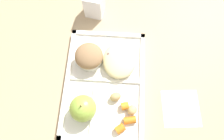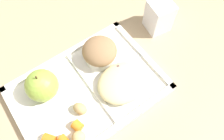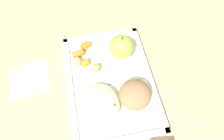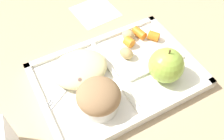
# 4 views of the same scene
# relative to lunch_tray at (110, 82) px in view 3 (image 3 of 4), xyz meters

# --- Properties ---
(ground) EXTENTS (6.00, 6.00, 0.00)m
(ground) POSITION_rel_lunch_tray_xyz_m (0.00, -0.00, -0.01)
(ground) COLOR tan
(lunch_tray) EXTENTS (0.35, 0.24, 0.02)m
(lunch_tray) POSITION_rel_lunch_tray_xyz_m (0.00, 0.00, 0.00)
(lunch_tray) COLOR white
(lunch_tray) RESTS_ON ground
(green_apple) EXTENTS (0.08, 0.08, 0.08)m
(green_apple) POSITION_rel_lunch_tray_xyz_m (-0.09, 0.05, 0.04)
(green_apple) COLOR #93B742
(green_apple) RESTS_ON lunch_tray
(bran_muffin) EXTENTS (0.09, 0.09, 0.06)m
(bran_muffin) POSITION_rel_lunch_tray_xyz_m (0.07, 0.05, 0.04)
(bran_muffin) COLOR silver
(bran_muffin) RESTS_ON lunch_tray
(carrot_slice_back) EXTENTS (0.03, 0.04, 0.02)m
(carrot_slice_back) POSITION_rel_lunch_tray_xyz_m (-0.11, -0.08, 0.02)
(carrot_slice_back) COLOR orange
(carrot_slice_back) RESTS_ON lunch_tray
(carrot_slice_large) EXTENTS (0.03, 0.03, 0.02)m
(carrot_slice_large) POSITION_rel_lunch_tray_xyz_m (-0.07, -0.07, 0.02)
(carrot_slice_large) COLOR orange
(carrot_slice_large) RESTS_ON lunch_tray
(carrot_slice_center) EXTENTS (0.03, 0.03, 0.02)m
(carrot_slice_center) POSITION_rel_lunch_tray_xyz_m (-0.13, -0.05, 0.02)
(carrot_slice_center) COLOR orange
(carrot_slice_center) RESTS_ON lunch_tray
(potato_chunk_large) EXTENTS (0.04, 0.04, 0.02)m
(potato_chunk_large) POSITION_rel_lunch_tray_xyz_m (-0.08, -0.09, 0.02)
(potato_chunk_large) COLOR tan
(potato_chunk_large) RESTS_ON lunch_tray
(potato_chunk_small) EXTENTS (0.04, 0.04, 0.03)m
(potato_chunk_small) POSITION_rel_lunch_tray_xyz_m (-0.04, -0.04, 0.02)
(potato_chunk_small) COLOR tan
(potato_chunk_small) RESTS_ON lunch_tray
(egg_noodle_pile) EXTENTS (0.12, 0.10, 0.04)m
(egg_noodle_pile) POSITION_rel_lunch_tray_xyz_m (0.07, -0.04, 0.03)
(egg_noodle_pile) COLOR beige
(egg_noodle_pile) RESTS_ON lunch_tray
(meatball_back) EXTENTS (0.03, 0.03, 0.03)m
(meatball_back) POSITION_rel_lunch_tray_xyz_m (0.08, -0.01, 0.02)
(meatball_back) COLOR brown
(meatball_back) RESTS_ON lunch_tray
(meatball_center) EXTENTS (0.03, 0.03, 0.03)m
(meatball_center) POSITION_rel_lunch_tray_xyz_m (0.09, -0.03, 0.02)
(meatball_center) COLOR brown
(meatball_center) RESTS_ON lunch_tray
(plastic_fork) EXTENTS (0.14, 0.10, 0.00)m
(plastic_fork) POSITION_rel_lunch_tray_xyz_m (0.11, -0.03, 0.01)
(plastic_fork) COLOR silver
(plastic_fork) RESTS_ON lunch_tray
(paper_napkin) EXTENTS (0.12, 0.12, 0.00)m
(paper_napkin) POSITION_rel_lunch_tray_xyz_m (-0.06, -0.24, -0.01)
(paper_napkin) COLOR white
(paper_napkin) RESTS_ON ground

